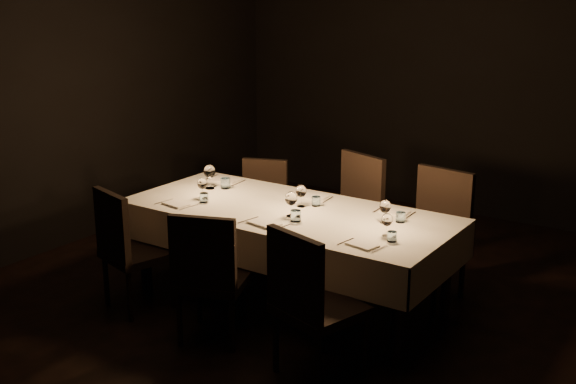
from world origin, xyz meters
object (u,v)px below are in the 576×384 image
Objects in this scene: chair_near_left at (127,245)px; chair_far_right at (434,229)px; dining_table at (288,219)px; chair_far_left at (262,202)px; chair_near_center at (209,272)px; chair_far_center at (351,211)px; chair_near_right at (310,299)px.

chair_far_right is at bearing -123.70° from chair_near_left.
dining_table is 2.91× the size of chair_far_left.
chair_near_left is 0.85m from chair_near_center.
chair_near_center is (-0.08, -0.83, -0.16)m from dining_table.
chair_near_center is at bearing -168.68° from chair_near_left.
dining_table is at bearing -129.35° from chair_far_right.
chair_far_center is at bearing -173.06° from chair_far_right.
chair_far_right is (0.13, 1.63, 0.01)m from chair_near_right.
chair_far_center is at bearing -19.89° from chair_far_left.
chair_near_left is 1.00× the size of chair_near_center.
chair_far_right reaches higher than dining_table.
chair_near_right is (1.67, -0.09, 0.02)m from chair_near_left.
chair_far_right is (0.95, 1.60, 0.03)m from chair_near_center.
dining_table is 2.48× the size of chair_far_right.
chair_far_right reaches higher than chair_far_left.
chair_far_right is at bearing -78.08° from chair_near_right.
chair_far_left is (-1.54, 1.64, -0.06)m from chair_near_right.
chair_near_center is at bearing 14.69° from chair_near_right.
dining_table is 2.44× the size of chair_far_center.
chair_far_left is (-0.81, 0.78, -0.20)m from dining_table.
chair_far_center reaches higher than chair_far_left.
chair_near_center is 1.10× the size of chair_far_left.
chair_far_left is 0.91m from chair_far_center.
chair_near_center is (0.85, -0.07, -0.00)m from chair_near_left.
dining_table is 1.14m from chair_far_left.
chair_far_right is at bearing -21.29° from chair_far_left.
chair_far_center is (-0.64, 1.66, 0.02)m from chair_near_right.
chair_near_left is at bearing -104.69° from chair_far_center.
chair_far_left is (0.13, 1.55, -0.04)m from chair_near_left.
chair_near_center reaches higher than chair_far_left.
chair_far_center is (0.10, 0.80, -0.12)m from dining_table.
chair_near_left is 1.87m from chair_far_center.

